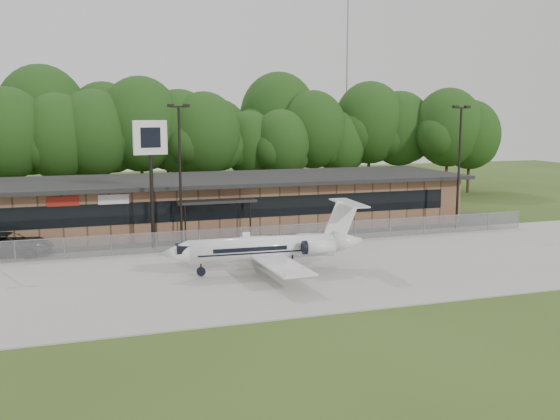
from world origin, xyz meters
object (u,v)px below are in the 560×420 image
object	(u,v)px
suv	(8,245)
pole_sign	(151,151)
business_jet	(270,249)
terminal	(225,201)

from	to	relation	value
suv	pole_sign	xyz separation A→B (m)	(9.62, -0.60, 6.16)
business_jet	pole_sign	distance (m)	12.25
terminal	business_jet	xyz separation A→B (m)	(-1.15, -16.44, -0.65)
business_jet	suv	xyz separation A→B (m)	(-15.46, 9.89, -0.71)
business_jet	suv	bearing A→B (deg)	150.44
suv	terminal	bearing A→B (deg)	-57.88
terminal	suv	world-z (taller)	terminal
suv	pole_sign	world-z (taller)	pole_sign
terminal	pole_sign	size ratio (longest dim) A/B	4.50
business_jet	suv	size ratio (longest dim) A/B	2.17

